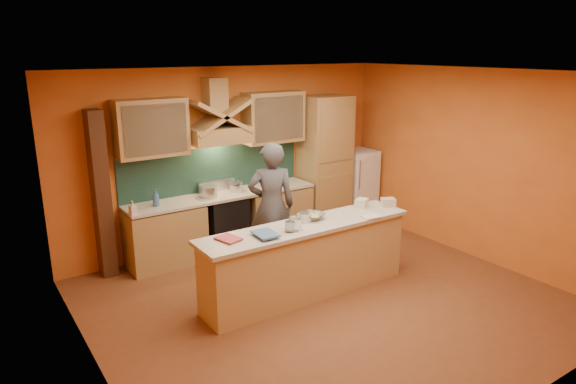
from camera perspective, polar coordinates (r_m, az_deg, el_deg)
floor at (r=6.62m, az=4.31°, el=-11.91°), size 5.50×5.00×0.01m
ceiling at (r=5.87m, az=4.89°, el=13.07°), size 5.50×5.00×0.01m
wall_back at (r=8.14m, az=-6.43°, el=3.84°), size 5.50×0.02×2.80m
wall_front at (r=4.54m, az=24.76°, el=-7.41°), size 5.50×0.02×2.80m
wall_left at (r=4.96m, az=-21.30°, el=-5.08°), size 0.02×5.00×2.80m
wall_right at (r=8.06m, az=20.11°, el=2.84°), size 0.02×5.00×2.80m
base_cabinet_left at (r=7.66m, az=-13.47°, el=-4.84°), size 1.10×0.60×0.86m
base_cabinet_right at (r=8.46m, az=-1.38°, el=-2.42°), size 1.10×0.60×0.86m
counter_top at (r=7.87m, az=-7.23°, el=-0.36°), size 3.00×0.62×0.04m
stove at (r=8.01m, az=-7.12°, el=-3.45°), size 0.60×0.58×0.90m
backsplash at (r=8.03m, az=-8.24°, el=2.51°), size 3.00×0.03×0.70m
range_hood at (r=7.71m, az=-7.64°, el=6.31°), size 0.92×0.50×0.24m
hood_chimney at (r=7.73m, az=-8.14°, el=10.64°), size 0.30×0.30×0.50m
upper_cabinet_left at (r=7.37m, az=-14.97°, el=6.89°), size 1.00×0.35×0.80m
upper_cabinet_right at (r=8.24m, az=-1.63°, el=8.30°), size 1.00×0.35×0.80m
pantry_column at (r=8.83m, az=4.07°, el=3.17°), size 0.80×0.60×2.30m
fridge at (r=9.41m, az=7.62°, el=0.74°), size 0.58×0.60×1.30m
trim_column_left at (r=7.37m, az=-20.06°, el=-0.32°), size 0.20×0.30×2.30m
island_body at (r=6.59m, az=2.07°, el=-7.77°), size 2.80×0.55×0.88m
island_top at (r=6.41m, az=2.12°, el=-3.84°), size 2.90×0.62×0.05m
person at (r=7.25m, az=-1.85°, el=-1.55°), size 0.79×0.67×1.83m
pot_large at (r=7.71m, az=-8.79°, el=-0.08°), size 0.33×0.33×0.17m
pot_small at (r=7.97m, az=-5.81°, el=0.40°), size 0.21×0.21×0.14m
soap_bottle_a at (r=7.13m, az=-16.87°, el=-1.69°), size 0.10×0.10×0.19m
soap_bottle_b at (r=7.42m, az=-14.48°, el=-0.60°), size 0.13×0.13×0.25m
bowl_back at (r=8.28m, az=-1.01°, el=0.94°), size 0.25×0.25×0.06m
dish_rack at (r=8.17m, az=-1.73°, el=0.85°), size 0.29×0.24×0.10m
book_lower at (r=5.87m, az=-7.41°, el=-5.46°), size 0.28×0.33×0.03m
book_upper at (r=5.94m, az=-3.58°, el=-4.88°), size 0.26×0.35×0.03m
jar_large at (r=6.18m, az=0.82°, el=-3.54°), size 0.16×0.16×0.17m
jar_small at (r=6.13m, az=0.17°, el=-3.87°), size 0.14×0.14×0.13m
kitchen_scale at (r=6.49m, az=1.80°, el=-2.87°), size 0.14×0.14×0.11m
mixing_bowl at (r=6.60m, az=2.73°, el=-2.70°), size 0.40×0.40×0.07m
cloth at (r=6.75m, az=9.16°, el=-2.72°), size 0.24×0.19×0.01m
grocery_bag_a at (r=7.14m, az=8.18°, el=-1.23°), size 0.23×0.21×0.12m
grocery_bag_b at (r=7.24m, az=11.07°, el=-1.13°), size 0.23×0.21×0.11m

